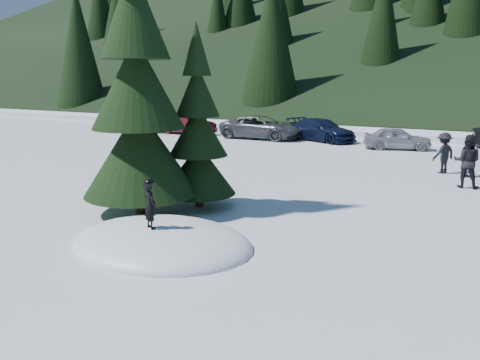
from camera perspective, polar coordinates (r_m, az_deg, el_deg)
The scene contains 14 objects.
ground at distance 11.10m, azimuth -9.50°, elevation -7.75°, with size 200.00×200.00×0.00m, color white.
snow_mound at distance 11.10m, azimuth -9.50°, elevation -7.75°, with size 4.48×3.52×0.96m, color white.
forest_hillside at distance 62.93m, azimuth 25.41°, elevation 19.02°, with size 200.00×60.00×25.00m, color black, non-canonical shape.
spruce_tall at distance 13.26m, azimuth -12.39°, elevation 10.03°, with size 3.20×3.20×8.60m.
spruce_short at distance 13.81m, azimuth -5.13°, elevation 5.26°, with size 2.20×2.20×5.37m.
child_skier at distance 10.60m, azimuth -10.91°, elevation -3.06°, with size 0.38×0.25×1.05m, color black.
adult_0 at distance 18.22m, azimuth 25.95°, elevation 2.06°, with size 0.91×0.71×1.88m, color black.
adult_1 at distance 20.26m, azimuth 25.87°, elevation 2.44°, with size 0.89×0.37×1.51m, color black.
adult_2 at distance 20.74m, azimuth 23.57°, elevation 3.04°, with size 1.07×0.62×1.66m, color black.
car_0 at distance 35.00m, azimuth -11.90°, elevation 6.97°, with size 1.77×4.40×1.50m, color black.
car_1 at distance 33.07m, azimuth -6.45°, elevation 6.77°, with size 1.47×4.20×1.38m, color #36090E.
car_2 at distance 30.36m, azimuth 2.59°, elevation 6.44°, with size 2.45×5.30×1.47m, color #484C4F.
car_3 at distance 29.64m, azimuth 9.87°, elevation 6.04°, with size 1.92×4.73×1.37m, color black.
car_4 at distance 27.01m, azimuth 18.60°, elevation 4.84°, with size 1.44×3.57×1.22m, color gray.
Camera 1 is at (6.77, -7.95, 3.74)m, focal length 35.00 mm.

